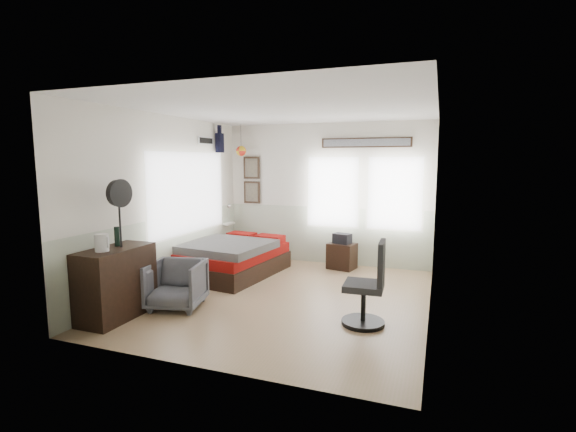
{
  "coord_description": "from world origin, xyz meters",
  "views": [
    {
      "loc": [
        2.07,
        -5.53,
        1.98
      ],
      "look_at": [
        -0.1,
        0.4,
        1.15
      ],
      "focal_mm": 26.0,
      "sensor_mm": 36.0,
      "label": 1
    }
  ],
  "objects_px": {
    "nightstand": "(342,256)",
    "bed": "(233,258)",
    "armchair": "(176,285)",
    "dresser": "(116,283)",
    "task_chair": "(369,291)"
  },
  "relations": [
    {
      "from": "nightstand",
      "to": "bed",
      "type": "bearing_deg",
      "value": -136.4
    },
    {
      "from": "bed",
      "to": "armchair",
      "type": "distance_m",
      "value": 1.77
    },
    {
      "from": "dresser",
      "to": "task_chair",
      "type": "distance_m",
      "value": 3.16
    },
    {
      "from": "bed",
      "to": "dresser",
      "type": "height_order",
      "value": "dresser"
    },
    {
      "from": "bed",
      "to": "dresser",
      "type": "bearing_deg",
      "value": -93.84
    },
    {
      "from": "armchair",
      "to": "task_chair",
      "type": "xyz_separation_m",
      "value": [
        2.54,
        0.28,
        0.1
      ]
    },
    {
      "from": "dresser",
      "to": "nightstand",
      "type": "relative_size",
      "value": 2.1
    },
    {
      "from": "armchair",
      "to": "nightstand",
      "type": "distance_m",
      "value": 3.26
    },
    {
      "from": "dresser",
      "to": "armchair",
      "type": "height_order",
      "value": "dresser"
    },
    {
      "from": "bed",
      "to": "task_chair",
      "type": "relative_size",
      "value": 1.94
    },
    {
      "from": "nightstand",
      "to": "task_chair",
      "type": "xyz_separation_m",
      "value": [
        0.9,
        -2.54,
        0.19
      ]
    },
    {
      "from": "nightstand",
      "to": "task_chair",
      "type": "relative_size",
      "value": 0.45
    },
    {
      "from": "dresser",
      "to": "nightstand",
      "type": "height_order",
      "value": "dresser"
    },
    {
      "from": "armchair",
      "to": "nightstand",
      "type": "relative_size",
      "value": 1.49
    },
    {
      "from": "bed",
      "to": "armchair",
      "type": "bearing_deg",
      "value": -80.99
    }
  ]
}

